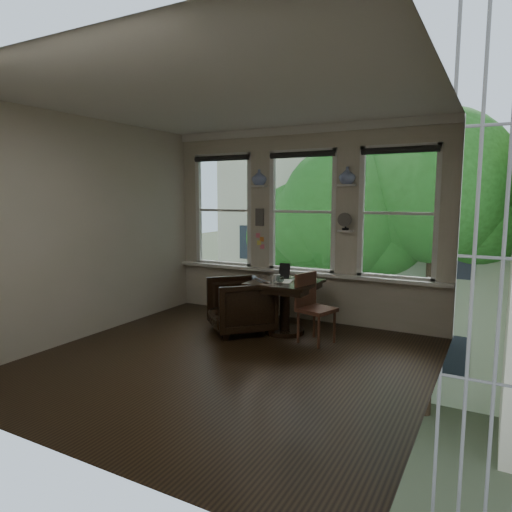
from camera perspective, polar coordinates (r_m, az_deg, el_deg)
The scene contains 25 objects.
ground at distance 5.54m, azimuth -3.55°, elevation -13.04°, with size 4.50×4.50×0.00m, color black.
ceiling at distance 5.29m, azimuth -3.82°, elevation 19.02°, with size 4.50×4.50×0.00m, color silver.
wall_back at distance 7.21m, azimuth 5.88°, elevation 3.95°, with size 4.50×4.50×0.00m, color beige.
wall_front at distance 3.52m, azimuth -23.51°, elevation -0.34°, with size 4.50×4.50×0.00m, color beige.
wall_left at distance 6.67m, azimuth -20.31°, elevation 3.24°, with size 4.50×4.50×0.00m, color beige.
wall_right at distance 4.44m, azimuth 21.74°, elevation 1.26°, with size 4.50×4.50×0.00m, color beige.
window_left at distance 7.87m, azimuth -3.95°, elevation 5.72°, with size 1.10×0.12×1.90m, color white, non-canonical shape.
window_center at distance 7.20m, azimuth 5.90°, elevation 5.54°, with size 1.10×0.12×1.90m, color white, non-canonical shape.
window_right at distance 6.78m, azimuth 17.35°, elevation 5.12°, with size 1.10×0.12×1.90m, color white, non-canonical shape.
shelf_left at distance 7.41m, azimuth 0.40°, elevation 8.72°, with size 0.26×0.16×0.03m, color white.
shelf_right at distance 6.85m, azimuth 11.29°, elevation 8.68°, with size 0.26×0.16×0.03m, color white.
intercom at distance 7.45m, azimuth 0.50°, elevation 4.87°, with size 0.14×0.06×0.28m, color #59544F.
sticky_notes at distance 7.47m, azimuth 0.52°, elevation 2.19°, with size 0.16×0.01×0.24m, color pink, non-canonical shape.
desk_fan at distance 6.84m, azimuth 11.12°, elevation 3.91°, with size 0.20×0.20×0.24m, color #59544F, non-canonical shape.
vase_left at distance 7.42m, azimuth 0.40°, elevation 9.80°, with size 0.24×0.24×0.25m, color white.
vase_right at distance 6.86m, azimuth 11.32°, elevation 9.84°, with size 0.24×0.24×0.25m, color white.
table at distance 6.53m, azimuth 3.63°, elevation -6.39°, with size 0.90×0.90×0.75m, color black, non-canonical shape.
armchair_left at distance 6.57m, azimuth -1.94°, elevation -6.18°, with size 0.83×0.86×0.78m, color black.
cushion_red at distance 6.55m, azimuth -1.94°, elevation -5.66°, with size 0.45×0.45×0.06m, color maroon.
side_chair_right at distance 6.12m, azimuth 7.59°, elevation -6.58°, with size 0.42×0.42×0.92m, color #4A261A, non-canonical shape.
laptop at distance 6.40m, azimuth 5.74°, elevation -3.14°, with size 0.35×0.22×0.03m, color black.
mug at distance 6.47m, azimuth 2.61°, elevation -2.69°, with size 0.10×0.10×0.09m, color white.
drinking_glass at distance 6.35m, azimuth 3.02°, elevation -2.93°, with size 0.11×0.11×0.09m, color white.
tablet at distance 6.67m, azimuth 3.58°, elevation -1.85°, with size 0.16×0.02×0.22m, color black.
papers at distance 6.46m, azimuth 3.54°, elevation -3.13°, with size 0.22×0.30×0.00m, color silver.
Camera 1 is at (2.75, -4.39, 1.94)m, focal length 32.00 mm.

